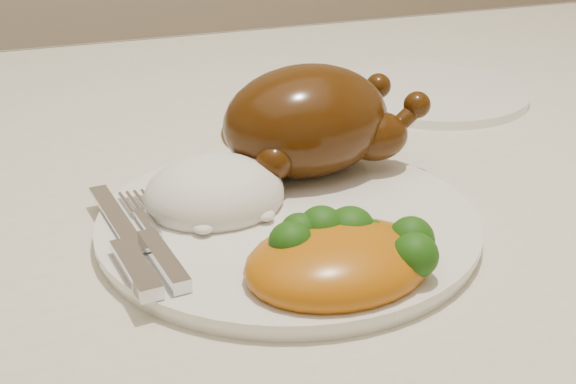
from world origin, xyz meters
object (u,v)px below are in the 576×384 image
object	(u,v)px
dinner_plate	(288,224)
dining_table	(97,334)
roast_chicken	(311,120)
side_plate	(432,93)

from	to	relation	value
dinner_plate	dining_table	bearing A→B (deg)	152.88
roast_chicken	dinner_plate	bearing A→B (deg)	-129.62
dining_table	side_plate	bearing A→B (deg)	23.10
dining_table	roast_chicken	size ratio (longest dim) A/B	9.14
dining_table	roast_chicken	bearing A→B (deg)	1.71
side_plate	dinner_plate	bearing A→B (deg)	-136.54
dinner_plate	roast_chicken	size ratio (longest dim) A/B	1.53
dining_table	dinner_plate	size ratio (longest dim) A/B	5.95
dining_table	side_plate	distance (m)	0.43
dinner_plate	side_plate	distance (m)	0.34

